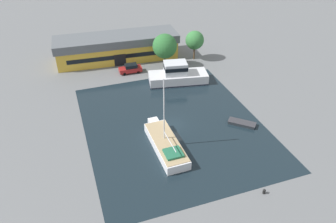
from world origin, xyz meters
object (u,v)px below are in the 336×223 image
Objects in this scene: quay_tree_by_water at (195,40)px; sailboat_moored at (166,144)px; warehouse_building at (117,47)px; small_dinghy at (242,123)px; parked_car at (130,69)px; quay_tree_near_building at (165,46)px; motor_cruiser at (177,75)px.

quay_tree_by_water is 30.73m from sailboat_moored.
small_dinghy is (13.12, -30.34, -2.39)m from warehouse_building.
sailboat_moored is at bearing 178.72° from parked_car.
small_dinghy is at bearing -78.15° from quay_tree_near_building.
quay_tree_near_building is 7.53m from motor_cruiser.
motor_cruiser is at bearing -55.76° from warehouse_building.
sailboat_moored is (-8.18, -24.47, -3.89)m from quay_tree_near_building.
small_dinghy is at bearing -151.39° from parked_car.
warehouse_building is 3.69× the size of quay_tree_near_building.
sailboat_moored is 19.52m from motor_cruiser.
sailboat_moored is (-15.46, -26.33, -3.50)m from quay_tree_by_water.
quay_tree_near_building reaches higher than motor_cruiser.
warehouse_building is 2.25× the size of motor_cruiser.
warehouse_building is at bearing 89.29° from sailboat_moored.
small_dinghy is (13.02, 1.45, -0.48)m from sailboat_moored.
sailboat_moored reaches higher than quay_tree_by_water.
motor_cruiser is 2.82× the size of small_dinghy.
warehouse_building is 33.15m from small_dinghy.
quay_tree_by_water is (15.56, -5.46, 1.58)m from warehouse_building.
warehouse_building is 2.29× the size of sailboat_moored.
warehouse_building is 7.62m from parked_car.
sailboat_moored is at bearing -120.42° from quay_tree_by_water.
quay_tree_by_water reaches higher than small_dinghy.
quay_tree_near_building is 7.52m from quay_tree_by_water.
warehouse_building reaches higher than parked_car.
motor_cruiser is (8.35, 17.62, 0.75)m from sailboat_moored.
sailboat_moored reaches higher than quay_tree_near_building.
quay_tree_by_water reaches higher than motor_cruiser.
quay_tree_by_water is 25.31m from small_dinghy.
quay_tree_by_water is (7.27, 1.86, -0.39)m from quay_tree_near_building.
motor_cruiser is at bearing 63.77° from sailboat_moored.
small_dinghy is (4.67, -16.18, -1.23)m from motor_cruiser.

